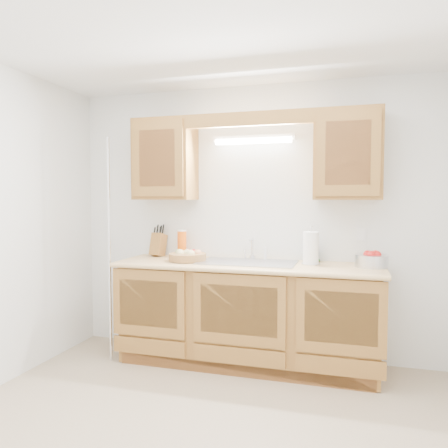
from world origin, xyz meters
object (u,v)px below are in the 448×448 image
(knife_block, at_px, (158,244))
(apple_bowl, at_px, (372,260))
(paper_towel, at_px, (311,248))
(fruit_basket, at_px, (188,256))

(knife_block, bearing_deg, apple_bowl, 3.39)
(knife_block, xyz_separation_m, apple_bowl, (1.97, -0.15, -0.05))
(knife_block, xyz_separation_m, paper_towel, (1.48, -0.15, 0.02))
(paper_towel, relative_size, apple_bowl, 1.24)
(paper_towel, bearing_deg, fruit_basket, -174.94)
(paper_towel, bearing_deg, apple_bowl, 0.86)
(fruit_basket, relative_size, knife_block, 1.38)
(fruit_basket, height_order, apple_bowl, apple_bowl)
(fruit_basket, xyz_separation_m, apple_bowl, (1.57, 0.10, 0.01))
(knife_block, height_order, paper_towel, paper_towel)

